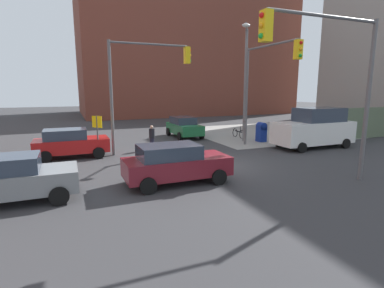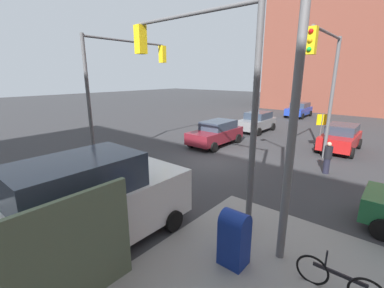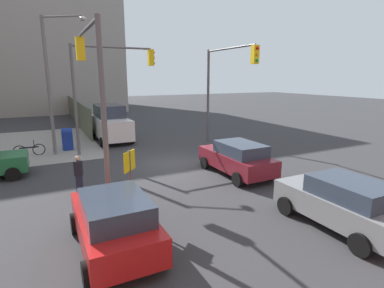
{
  "view_description": "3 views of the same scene",
  "coord_description": "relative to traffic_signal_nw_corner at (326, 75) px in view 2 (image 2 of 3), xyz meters",
  "views": [
    {
      "loc": [
        -6.88,
        -13.11,
        3.81
      ],
      "look_at": [
        -1.58,
        -0.43,
        1.29
      ],
      "focal_mm": 28.0,
      "sensor_mm": 36.0,
      "label": 1
    },
    {
      "loc": [
        11.05,
        7.72,
        4.56
      ],
      "look_at": [
        0.22,
        -1.37,
        0.79
      ],
      "focal_mm": 24.0,
      "sensor_mm": 36.0,
      "label": 2
    },
    {
      "loc": [
        -14.4,
        6.27,
        4.64
      ],
      "look_at": [
        0.2,
        -1.05,
        0.98
      ],
      "focal_mm": 28.0,
      "sensor_mm": 36.0,
      "label": 3
    }
  ],
  "objects": [
    {
      "name": "traffic_signal_ne_corner",
      "position": [
        7.11,
        -1.94,
        0.01
      ],
      "size": [
        0.36,
        5.12,
        6.5
      ],
      "color": "#59595B",
      "rests_on": "ground"
    },
    {
      "name": "mailbox_blue",
      "position": [
        8.81,
        0.5,
        -3.84
      ],
      "size": [
        0.56,
        0.64,
        1.43
      ],
      "color": "navy",
      "rests_on": "ground"
    },
    {
      "name": "street_lamp_corner",
      "position": [
        7.61,
        0.99,
        0.1
      ],
      "size": [
        1.73,
        2.27,
        8.0
      ],
      "color": "slate",
      "rests_on": "ground"
    },
    {
      "name": "hatchback_blue",
      "position": [
        -16.57,
        -6.21,
        -3.76
      ],
      "size": [
        4.2,
        2.02,
        1.62
      ],
      "color": "#1E389E",
      "rests_on": "ground"
    },
    {
      "name": "bicycle_leaning_on_fence",
      "position": [
        8.21,
        2.7,
        -4.26
      ],
      "size": [
        0.05,
        1.75,
        0.97
      ],
      "color": "black",
      "rests_on": "ground"
    },
    {
      "name": "hatchback_red",
      "position": [
        -4.21,
        0.33,
        -3.76
      ],
      "size": [
        3.96,
        2.02,
        1.62
      ],
      "color": "#B21919",
      "rests_on": "ground"
    },
    {
      "name": "pedestrian_crossing",
      "position": [
        0.61,
        0.7,
        -3.8
      ],
      "size": [
        0.36,
        0.36,
        1.56
      ],
      "rotation": [
        0.0,
        0.0,
        0.91
      ],
      "color": "black",
      "rests_on": "ground"
    },
    {
      "name": "ground_plane",
      "position": [
        2.61,
        -4.5,
        -4.6
      ],
      "size": [
        120.0,
        120.0,
        0.0
      ],
      "primitive_type": "plane",
      "color": "#333335"
    },
    {
      "name": "warning_sign_two_way",
      "position": [
        -2.79,
        -0.53,
        -2.96
      ],
      "size": [
        0.48,
        0.48,
        2.4
      ],
      "color": "#4C4C4C",
      "rests_on": "ground"
    },
    {
      "name": "traffic_signal_nw_corner",
      "position": [
        0.0,
        0.0,
        0.0
      ],
      "size": [
        5.0,
        0.36,
        6.5
      ],
      "color": "#59595B",
      "rests_on": "ground"
    },
    {
      "name": "van_white_delivery",
      "position": [
        10.68,
        -2.7,
        -3.32
      ],
      "size": [
        5.4,
        2.32,
        2.62
      ],
      "color": "white",
      "rests_on": "ground"
    },
    {
      "name": "traffic_signal_se_corner",
      "position": [
        5.01,
        -9.0,
        0.03
      ],
      "size": [
        5.51,
        0.36,
        6.5
      ],
      "color": "#59595B",
      "rests_on": "ground"
    },
    {
      "name": "coupe_maroon",
      "position": [
        -0.34,
        -6.4,
        -3.76
      ],
      "size": [
        4.29,
        2.02,
        1.62
      ],
      "color": "maroon",
      "rests_on": "ground"
    },
    {
      "name": "coupe_gray",
      "position": [
        -6.14,
        -6.3,
        -3.76
      ],
      "size": [
        4.01,
        2.02,
        1.62
      ],
      "color": "slate",
      "rests_on": "ground"
    }
  ]
}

